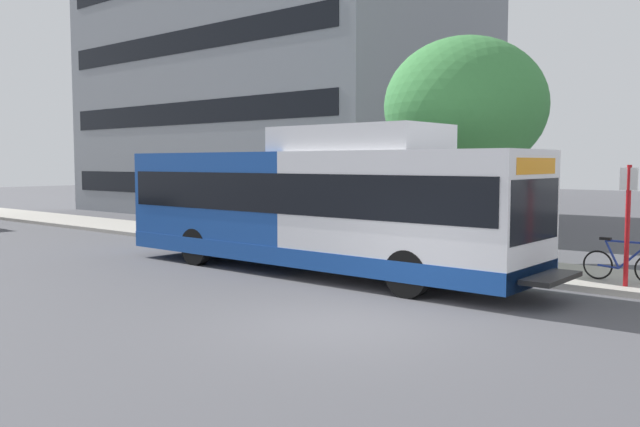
{
  "coord_description": "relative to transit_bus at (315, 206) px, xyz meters",
  "views": [
    {
      "loc": [
        -8.82,
        -6.85,
        2.79
      ],
      "look_at": [
        2.88,
        3.01,
        1.6
      ],
      "focal_mm": 36.94,
      "sensor_mm": 36.0,
      "label": 1
    }
  ],
  "objects": [
    {
      "name": "ground_plane",
      "position": [
        -3.75,
        4.07,
        -1.7
      ],
      "size": [
        120.0,
        120.0,
        0.0
      ],
      "primitive_type": "plane",
      "color": "#4C4C51"
    },
    {
      "name": "sidewalk_curb",
      "position": [
        3.25,
        2.07,
        -1.63
      ],
      "size": [
        3.0,
        56.0,
        0.14
      ],
      "primitive_type": "cube",
      "color": "#A8A399",
      "rests_on": "ground"
    },
    {
      "name": "transit_bus",
      "position": [
        0.0,
        0.0,
        0.0
      ],
      "size": [
        2.58,
        12.25,
        3.65
      ],
      "color": "white",
      "rests_on": "ground"
    },
    {
      "name": "bus_stop_sign_pole",
      "position": [
        2.31,
        -6.8,
        -0.05
      ],
      "size": [
        0.1,
        0.36,
        2.6
      ],
      "color": "red",
      "rests_on": "sidewalk_curb"
    },
    {
      "name": "bicycle_parked",
      "position": [
        2.81,
        -6.63,
        -1.14
      ],
      "size": [
        0.52,
        1.76,
        1.02
      ],
      "color": "black",
      "rests_on": "sidewalk_curb"
    },
    {
      "name": "street_tree_near_stop",
      "position": [
        4.24,
        -1.92,
        2.65
      ],
      "size": [
        4.52,
        4.52,
        6.14
      ],
      "color": "#4C3823",
      "rests_on": "sidewalk_curb"
    },
    {
      "name": "lattice_comm_tower",
      "position": [
        14.75,
        31.84,
        7.64
      ],
      "size": [
        1.1,
        1.1,
        28.17
      ],
      "color": "#B7B7BC",
      "rests_on": "ground"
    }
  ]
}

